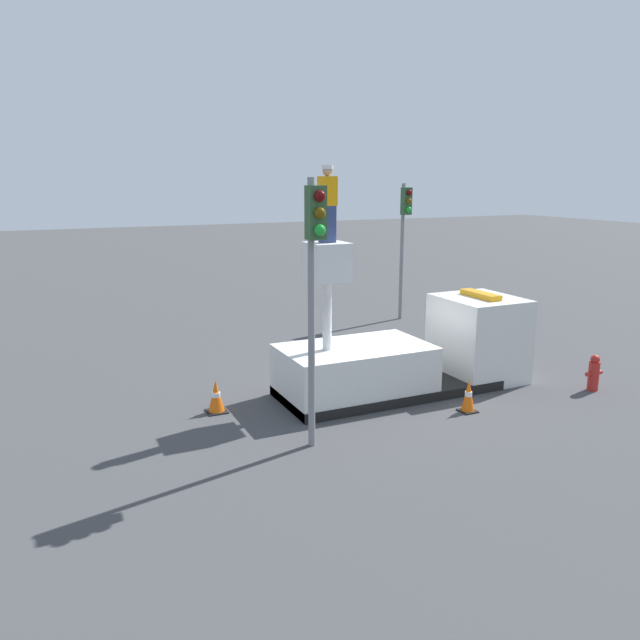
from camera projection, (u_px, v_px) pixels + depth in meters
The scene contains 8 objects.
ground_plane at pixel (388, 392), 16.03m from camera, with size 120.00×120.00×0.00m, color #424244.
bucket_truck at pixel (410, 356), 16.10m from camera, with size 6.62×2.25×3.92m.
worker at pixel (327, 204), 14.25m from camera, with size 0.40×0.26×1.75m.
traffic_light_pole at pixel (314, 262), 11.88m from camera, with size 0.34×0.57×5.39m.
traffic_light_across at pixel (405, 224), 23.47m from camera, with size 0.34×0.57×5.19m.
fire_hydrant at pixel (594, 373), 16.07m from camera, with size 0.52×0.28×0.95m.
traffic_cone_rear at pixel (216, 397), 14.59m from camera, with size 0.47×0.47×0.78m.
traffic_cone_curbside at pixel (468, 396), 14.61m from camera, with size 0.39×0.39×0.80m.
Camera 1 is at (-7.99, -13.07, 5.37)m, focal length 35.00 mm.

